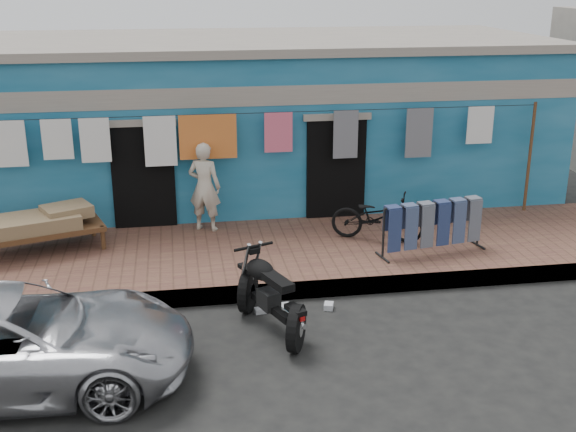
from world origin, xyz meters
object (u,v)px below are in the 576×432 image
at_px(charpoy, 43,232).
at_px(jeans_rack, 432,226).
at_px(seated_person, 205,187).
at_px(motorcycle, 271,293).
at_px(car, 8,339).
at_px(bicycle, 378,212).

height_order(charpoy, jeans_rack, jeans_rack).
relative_size(seated_person, motorcycle, 0.90).
bearing_deg(jeans_rack, car, -155.93).
bearing_deg(seated_person, bicycle, -177.07).
bearing_deg(charpoy, motorcycle, -40.32).
height_order(car, seated_person, seated_person).
height_order(bicycle, motorcycle, bicycle).
relative_size(seated_person, jeans_rack, 0.84).
distance_m(bicycle, motorcycle, 3.33).
distance_m(car, motorcycle, 3.31).
bearing_deg(jeans_rack, seated_person, 154.81).
xyz_separation_m(motorcycle, jeans_rack, (2.92, 1.81, 0.16)).
distance_m(car, charpoy, 3.79).
distance_m(car, jeans_rack, 6.68).
height_order(car, jeans_rack, car).
bearing_deg(jeans_rack, bicycle, 136.52).
bearing_deg(bicycle, charpoy, 110.29).
distance_m(seated_person, jeans_rack, 3.99).
xyz_separation_m(seated_person, bicycle, (2.87, -1.00, -0.29)).
height_order(bicycle, jeans_rack, bicycle).
height_order(seated_person, motorcycle, seated_person).
relative_size(motorcycle, jeans_rack, 0.93).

